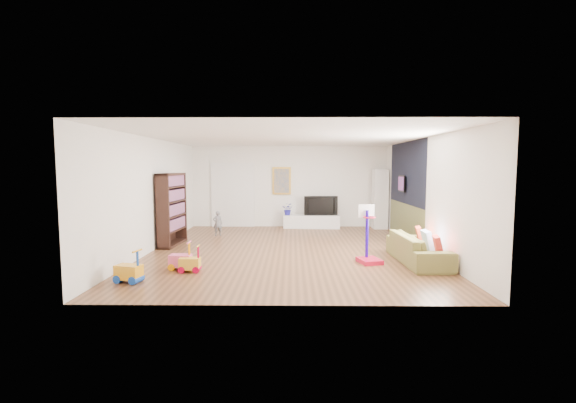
{
  "coord_description": "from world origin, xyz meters",
  "views": [
    {
      "loc": [
        0.1,
        -9.19,
        2.01
      ],
      "look_at": [
        0.0,
        0.4,
        1.15
      ],
      "focal_mm": 24.0,
      "sensor_mm": 36.0,
      "label": 1
    }
  ],
  "objects_px": {
    "sofa": "(418,248)",
    "basketball_hoop": "(370,234)",
    "bookshelf": "(172,209)",
    "media_console": "(312,222)"
  },
  "relations": [
    {
      "from": "media_console",
      "to": "basketball_hoop",
      "type": "relative_size",
      "value": 1.5
    },
    {
      "from": "media_console",
      "to": "sofa",
      "type": "bearing_deg",
      "value": -63.0
    },
    {
      "from": "bookshelf",
      "to": "sofa",
      "type": "height_order",
      "value": "bookshelf"
    },
    {
      "from": "media_console",
      "to": "bookshelf",
      "type": "height_order",
      "value": "bookshelf"
    },
    {
      "from": "media_console",
      "to": "bookshelf",
      "type": "distance_m",
      "value": 4.73
    },
    {
      "from": "basketball_hoop",
      "to": "media_console",
      "type": "bearing_deg",
      "value": 87.37
    },
    {
      "from": "media_console",
      "to": "basketball_hoop",
      "type": "bearing_deg",
      "value": -74.88
    },
    {
      "from": "media_console",
      "to": "basketball_hoop",
      "type": "height_order",
      "value": "basketball_hoop"
    },
    {
      "from": "sofa",
      "to": "basketball_hoop",
      "type": "height_order",
      "value": "basketball_hoop"
    },
    {
      "from": "sofa",
      "to": "basketball_hoop",
      "type": "bearing_deg",
      "value": 91.94
    }
  ]
}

